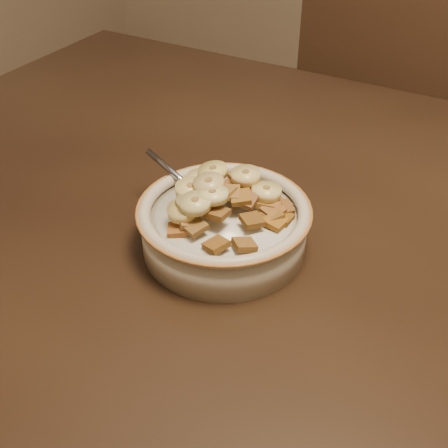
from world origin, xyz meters
The scene contains 45 objects.
table centered at (0.00, 0.00, 0.73)m, with size 1.40×0.90×0.04m, color black.
chair centered at (-0.18, 0.55, 0.43)m, with size 0.38×0.38×0.87m, color #3B2519.
cereal_bowl centered at (-0.14, -0.04, 0.77)m, with size 0.17×0.17×0.04m, color beige.
milk centered at (-0.14, -0.04, 0.79)m, with size 0.14×0.14×0.00m, color white.
spoon centered at (-0.16, -0.03, 0.80)m, with size 0.03×0.04×0.01m, color #9193AA.
cereal_square_0 centered at (-0.09, -0.02, 0.80)m, with size 0.02×0.02×0.01m, color brown.
cereal_square_1 centered at (-0.09, -0.03, 0.80)m, with size 0.02×0.02×0.01m, color brown.
cereal_square_2 centered at (-0.12, -0.03, 0.81)m, with size 0.02×0.02×0.01m, color brown.
cereal_square_3 centered at (-0.15, -0.08, 0.80)m, with size 0.02×0.02×0.01m, color #915B30.
cereal_square_4 centered at (-0.10, -0.01, 0.80)m, with size 0.02×0.02×0.01m, color brown.
cereal_square_5 centered at (-0.10, -0.05, 0.80)m, with size 0.02×0.02×0.01m, color brown.
cereal_square_6 centered at (-0.16, -0.04, 0.81)m, with size 0.02×0.02×0.01m, color brown.
cereal_square_7 centered at (-0.15, 0.01, 0.80)m, with size 0.02×0.02×0.01m, color brown.
cereal_square_8 centered at (-0.09, -0.08, 0.80)m, with size 0.02×0.02×0.01m, color brown.
cereal_square_9 centered at (-0.15, -0.03, 0.81)m, with size 0.02×0.02×0.01m, color brown.
cereal_square_10 centered at (-0.09, -0.01, 0.80)m, with size 0.02×0.02×0.01m, color brown.
cereal_square_11 centered at (-0.15, -0.08, 0.80)m, with size 0.02×0.02×0.01m, color brown.
cereal_square_12 centered at (-0.14, 0.02, 0.80)m, with size 0.02×0.02×0.01m, color brown.
cereal_square_13 centered at (-0.14, -0.03, 0.82)m, with size 0.02×0.02×0.01m, color brown.
cereal_square_14 centered at (-0.12, -0.02, 0.81)m, with size 0.02×0.02×0.01m, color brown.
cereal_square_15 centered at (-0.09, 0.00, 0.80)m, with size 0.02×0.02×0.01m, color brown.
cereal_square_16 centered at (-0.08, -0.03, 0.80)m, with size 0.02×0.02×0.01m, color #8F5418.
cereal_square_17 centered at (-0.09, -0.02, 0.80)m, with size 0.02×0.02×0.01m, color #986430.
cereal_square_18 centered at (-0.12, -0.09, 0.80)m, with size 0.02×0.02×0.01m, color brown.
cereal_square_19 centered at (-0.16, -0.04, 0.81)m, with size 0.02×0.02×0.01m, color brown.
cereal_square_20 centered at (-0.16, -0.09, 0.80)m, with size 0.02×0.02×0.01m, color #985522.
cereal_square_21 centered at (-0.13, -0.06, 0.81)m, with size 0.02×0.02×0.01m, color brown.
cereal_square_22 centered at (-0.15, -0.04, 0.81)m, with size 0.02×0.02×0.01m, color #925E23.
cereal_square_23 centered at (-0.16, -0.02, 0.81)m, with size 0.02×0.02×0.01m, color brown.
cereal_square_24 centered at (-0.14, -0.01, 0.81)m, with size 0.02×0.02×0.01m, color brown.
cereal_square_25 centered at (-0.15, 0.02, 0.80)m, with size 0.02×0.02×0.01m, color brown.
cereal_square_26 centered at (-0.08, -0.02, 0.80)m, with size 0.02×0.02×0.01m, color brown.
cereal_square_27 centered at (-0.17, -0.04, 0.80)m, with size 0.02×0.02×0.01m, color brown.
cereal_square_28 centered at (-0.13, -0.03, 0.81)m, with size 0.02×0.02×0.01m, color olive.
cereal_square_29 centered at (-0.12, -0.03, 0.81)m, with size 0.02×0.02×0.01m, color brown.
banana_slice_0 centered at (-0.16, -0.07, 0.81)m, with size 0.03×0.03×0.01m, color tan.
banana_slice_1 centered at (-0.16, -0.06, 0.82)m, with size 0.03×0.03×0.01m, color #FDE084.
banana_slice_2 centered at (-0.17, 0.00, 0.81)m, with size 0.03×0.03×0.01m, color #D2C86B.
banana_slice_3 centered at (-0.18, -0.02, 0.81)m, with size 0.03×0.03×0.01m, color #DEC080.
banana_slice_4 centered at (-0.17, -0.05, 0.82)m, with size 0.03×0.03×0.01m, color #FCE889.
banana_slice_5 centered at (-0.13, 0.00, 0.82)m, with size 0.03×0.03×0.01m, color #F5D689.
banana_slice_6 centered at (-0.11, 0.00, 0.81)m, with size 0.03×0.03×0.01m, color #F2E58E.
banana_slice_7 centered at (-0.15, -0.04, 0.82)m, with size 0.03×0.03×0.01m, color #D1BD82.
banana_slice_8 centered at (-0.15, -0.07, 0.82)m, with size 0.03×0.03×0.01m, color #E1D17D.
banana_slice_9 centered at (-0.14, -0.05, 0.82)m, with size 0.03×0.03×0.01m, color beige.
Camera 1 is at (0.08, -0.45, 1.13)m, focal length 45.00 mm.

